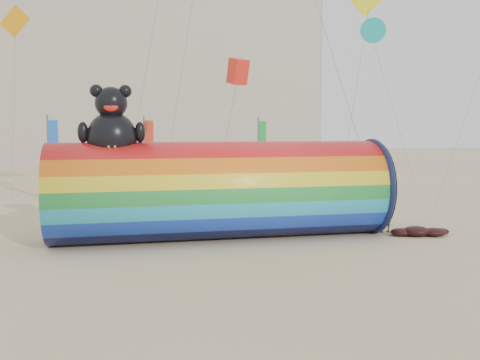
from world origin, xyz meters
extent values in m
plane|color=#CCB58C|center=(0.00, 0.00, 0.00)|extent=(160.00, 160.00, 0.00)
cube|color=#B7AD99|center=(-12.00, 46.00, 10.00)|extent=(60.00, 15.00, 20.00)
cube|color=#28303D|center=(-12.00, 38.44, 10.50)|extent=(59.50, 0.12, 17.00)
cylinder|color=red|center=(-0.20, 1.92, 1.96)|extent=(13.44, 3.92, 3.92)
torus|color=#0F1438|center=(6.39, 1.92, 1.96)|extent=(0.27, 4.11, 4.11)
cylinder|color=black|center=(6.54, 1.92, 1.96)|extent=(0.07, 3.88, 3.88)
ellipsoid|color=black|center=(-4.46, 1.92, 4.09)|extent=(1.92, 1.71, 2.02)
ellipsoid|color=yellow|center=(-4.46, 1.30, 3.98)|extent=(0.99, 0.43, 0.86)
sphere|color=black|center=(-4.46, 1.92, 5.43)|extent=(1.23, 1.23, 1.23)
sphere|color=black|center=(-5.00, 1.92, 5.88)|extent=(0.49, 0.49, 0.49)
sphere|color=black|center=(-3.92, 1.92, 5.88)|extent=(0.49, 0.49, 0.49)
ellipsoid|color=red|center=(-4.46, 1.42, 5.27)|extent=(0.54, 0.20, 0.35)
ellipsoid|color=black|center=(-5.52, 1.81, 4.31)|extent=(0.40, 0.40, 0.81)
ellipsoid|color=black|center=(-3.39, 1.81, 4.31)|extent=(0.40, 0.40, 0.81)
imported|color=#56595E|center=(6.86, 1.47, 0.92)|extent=(0.76, 0.60, 1.84)
ellipsoid|color=black|center=(7.79, 0.52, 0.20)|extent=(1.17, 0.99, 0.41)
ellipsoid|color=black|center=(8.49, 0.32, 0.17)|extent=(0.99, 0.84, 0.34)
ellipsoid|color=black|center=(7.19, 0.67, 0.16)|extent=(0.91, 0.77, 0.32)
ellipsoid|color=black|center=(8.09, 0.92, 0.14)|extent=(0.78, 0.66, 0.27)
ellipsoid|color=black|center=(8.99, 0.62, 0.13)|extent=(0.73, 0.62, 0.25)
cylinder|color=#59595E|center=(-8.42, 14.27, 2.60)|extent=(0.10, 0.10, 5.20)
cube|color=blue|center=(-8.11, 14.27, 2.65)|extent=(0.56, 0.06, 4.50)
cylinder|color=#59595E|center=(-2.75, 15.11, 2.60)|extent=(0.10, 0.10, 5.20)
cube|color=red|center=(-2.44, 15.11, 2.65)|extent=(0.56, 0.06, 4.50)
cylinder|color=#59595E|center=(5.60, 18.63, 2.60)|extent=(0.10, 0.10, 5.20)
cube|color=green|center=(5.91, 18.63, 2.65)|extent=(0.56, 0.06, 4.50)
cube|color=orange|center=(-9.33, 10.55, 9.89)|extent=(0.98, 0.06, 1.37)
cube|color=red|center=(1.83, 8.12, 7.36)|extent=(0.80, 0.80, 1.28)
cone|color=#17ADBB|center=(10.55, 10.66, 10.08)|extent=(1.48, 1.48, 1.33)
camera|label=1|loc=(-4.03, -19.27, 4.56)|focal=40.00mm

